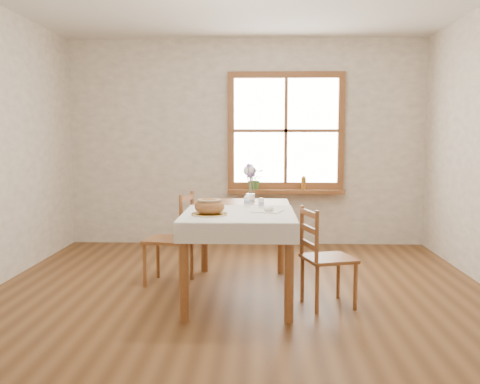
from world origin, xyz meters
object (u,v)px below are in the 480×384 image
(flower_vase, at_px, (250,199))
(bread_plate, at_px, (210,214))
(dining_table, at_px, (240,219))
(chair_right, at_px, (329,257))
(chair_left, at_px, (168,238))

(flower_vase, bearing_deg, bread_plate, -112.14)
(dining_table, distance_m, chair_right, 0.84)
(bread_plate, bearing_deg, chair_right, 6.37)
(chair_left, relative_size, flower_vase, 9.47)
(chair_left, xyz_separation_m, flower_vase, (0.77, 0.04, 0.36))
(dining_table, height_order, chair_left, chair_left)
(chair_right, relative_size, bread_plate, 2.92)
(dining_table, bearing_deg, chair_right, -24.05)
(chair_left, xyz_separation_m, bread_plate, (0.46, -0.73, 0.34))
(dining_table, xyz_separation_m, flower_vase, (0.09, 0.33, 0.13))
(dining_table, height_order, chair_right, chair_right)
(chair_right, bearing_deg, bread_plate, 80.41)
(chair_left, relative_size, chair_right, 1.06)
(chair_left, distance_m, bread_plate, 0.92)
(chair_left, bearing_deg, dining_table, 76.57)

